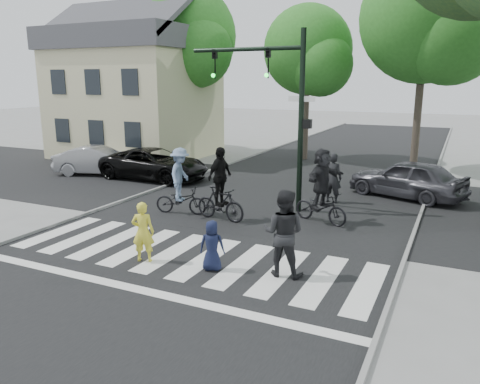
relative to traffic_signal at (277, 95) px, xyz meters
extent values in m
plane|color=gray|center=(-0.35, -6.20, -3.90)|extent=(120.00, 120.00, 0.00)
cube|color=black|center=(-0.35, -1.20, -3.90)|extent=(10.00, 70.00, 0.01)
cube|color=black|center=(-0.35, 1.80, -3.89)|extent=(70.00, 10.00, 0.01)
cube|color=gray|center=(-5.40, -1.20, -3.85)|extent=(0.10, 70.00, 0.10)
cube|color=gray|center=(4.70, -1.20, -3.85)|extent=(0.10, 70.00, 0.10)
cube|color=silver|center=(-4.85, -5.20, -3.89)|extent=(0.55, 3.00, 0.01)
cube|color=silver|center=(-3.85, -5.20, -3.89)|extent=(0.55, 3.00, 0.01)
cube|color=silver|center=(-2.85, -5.20, -3.89)|extent=(0.55, 3.00, 0.01)
cube|color=silver|center=(-1.85, -5.20, -3.89)|extent=(0.55, 3.00, 0.01)
cube|color=silver|center=(-0.85, -5.20, -3.89)|extent=(0.55, 3.00, 0.01)
cube|color=silver|center=(0.15, -5.20, -3.89)|extent=(0.55, 3.00, 0.01)
cube|color=silver|center=(1.15, -5.20, -3.89)|extent=(0.55, 3.00, 0.01)
cube|color=silver|center=(2.15, -5.20, -3.89)|extent=(0.55, 3.00, 0.01)
cube|color=silver|center=(3.15, -5.20, -3.89)|extent=(0.55, 3.00, 0.01)
cube|color=silver|center=(4.15, -5.20, -3.89)|extent=(0.55, 3.00, 0.01)
cube|color=silver|center=(-0.35, -7.40, -3.89)|extent=(10.00, 0.30, 0.01)
cylinder|color=black|center=(0.85, 0.00, -0.90)|extent=(0.18, 0.18, 6.00)
cylinder|color=black|center=(-1.15, 0.00, 1.50)|extent=(4.00, 0.14, 0.14)
imported|color=black|center=(-0.35, 0.00, 1.05)|extent=(0.16, 0.20, 1.00)
sphere|color=#19E533|center=(-0.35, -0.12, 0.65)|extent=(0.14, 0.14, 0.14)
imported|color=black|center=(-2.35, 0.00, 1.05)|extent=(0.16, 0.20, 1.00)
sphere|color=#19E533|center=(-2.35, -0.12, 0.65)|extent=(0.14, 0.14, 0.14)
cube|color=black|center=(1.07, 0.00, -0.90)|extent=(0.28, 0.18, 0.30)
cube|color=#FF660C|center=(1.18, 0.00, -0.90)|extent=(0.02, 0.14, 0.20)
cube|color=white|center=(0.85, 0.00, -0.10)|extent=(0.90, 0.04, 0.18)
cylinder|color=brown|center=(-14.35, 10.00, -0.93)|extent=(0.36, 0.36, 5.95)
sphere|color=#2C7223|center=(-14.35, 10.00, 2.47)|extent=(5.20, 5.20, 5.20)
sphere|color=#2C7223|center=(-13.31, 9.22, 1.62)|extent=(3.64, 3.64, 3.64)
cylinder|color=brown|center=(-9.35, 9.50, -0.68)|extent=(0.36, 0.36, 6.44)
sphere|color=#2C7223|center=(-9.35, 9.50, 3.00)|extent=(5.80, 5.80, 5.80)
sphere|color=#2C7223|center=(-8.19, 8.63, 2.08)|extent=(4.06, 4.06, 4.06)
cylinder|color=brown|center=(-2.35, 10.60, -1.10)|extent=(0.36, 0.36, 5.60)
sphere|color=#2C7223|center=(-2.35, 10.60, 2.10)|extent=(4.80, 4.80, 4.80)
sphere|color=#2C7223|center=(-1.39, 9.88, 1.30)|extent=(3.36, 3.36, 3.36)
cylinder|color=brown|center=(3.65, 9.30, -0.54)|extent=(0.36, 0.36, 6.72)
sphere|color=#2C7223|center=(3.65, 9.30, 3.30)|extent=(6.00, 6.00, 6.00)
sphere|color=#2C7223|center=(4.85, 8.40, 2.34)|extent=(4.20, 4.20, 4.20)
cube|color=beige|center=(-11.85, 7.80, -0.90)|extent=(8.00, 7.00, 6.00)
cube|color=#47474C|center=(-11.85, 7.80, 2.70)|extent=(8.40, 7.40, 1.20)
cube|color=#47474C|center=(-11.85, 5.95, 3.70)|extent=(8.40, 3.69, 2.44)
cube|color=#47474C|center=(-11.85, 9.65, 3.70)|extent=(8.40, 3.69, 2.44)
cube|color=black|center=(-14.25, 4.28, -2.20)|extent=(1.00, 0.06, 1.30)
cube|color=black|center=(-14.25, 4.28, 0.40)|extent=(1.00, 0.06, 1.30)
cube|color=black|center=(-11.85, 4.28, -2.20)|extent=(1.00, 0.06, 1.30)
cube|color=black|center=(-11.85, 4.28, 0.40)|extent=(1.00, 0.06, 1.30)
cube|color=black|center=(-9.45, 4.28, -2.20)|extent=(1.00, 0.06, 1.30)
cube|color=black|center=(-9.45, 4.28, 0.40)|extent=(1.00, 0.06, 1.30)
cube|color=gray|center=(-10.35, 4.00, -3.50)|extent=(2.00, 1.20, 0.80)
imported|color=yellow|center=(-1.16, -6.00, -3.14)|extent=(0.65, 0.54, 1.52)
imported|color=#131833|center=(0.64, -5.77, -3.29)|extent=(0.69, 0.56, 1.22)
imported|color=black|center=(2.24, -5.31, -2.89)|extent=(1.04, 0.84, 2.03)
imported|color=black|center=(-2.63, -1.98, -3.44)|extent=(1.85, 0.97, 0.93)
imported|color=#6A83A4|center=(-2.63, -1.98, -2.55)|extent=(0.89, 1.26, 1.77)
imported|color=black|center=(-1.09, -2.07, -3.36)|extent=(1.87, 0.78, 1.09)
imported|color=black|center=(-1.09, -2.07, -2.47)|extent=(0.62, 1.16, 1.88)
imported|color=black|center=(1.89, -0.94, -3.41)|extent=(1.97, 1.19, 0.98)
imported|color=black|center=(1.89, -0.94, -2.47)|extent=(1.06, 1.83, 1.88)
imported|color=black|center=(-6.79, 2.34, -3.20)|extent=(5.10, 2.45, 1.40)
imported|color=#939398|center=(-9.79, 2.07, -3.23)|extent=(4.33, 2.74, 1.35)
imported|color=#37373D|center=(3.95, 3.62, -3.16)|extent=(4.68, 3.10, 1.48)
imported|color=black|center=(1.58, 1.65, -2.98)|extent=(0.71, 0.51, 1.85)
camera|label=1|loc=(5.68, -14.84, 0.48)|focal=35.00mm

